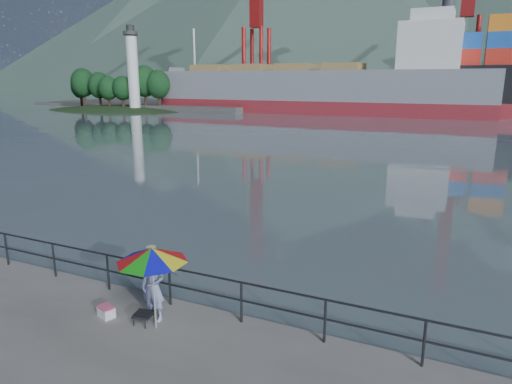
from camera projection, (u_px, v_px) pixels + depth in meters
harbor_water at (443, 100)px, 124.73m from camera, size 500.00×280.00×0.00m
far_dock at (487, 109)px, 88.08m from camera, size 200.00×40.00×0.40m
guardrail at (138, 278)px, 11.77m from camera, size 22.00×0.06×1.03m
lighthouse_islet at (114, 108)px, 87.46m from camera, size 48.00×26.40×19.20m
fisherman at (153, 286)px, 10.59m from camera, size 0.62×0.42×1.68m
beach_umbrella at (152, 255)px, 9.98m from camera, size 2.11×2.11×1.94m
folding_stool at (144, 318)px, 10.54m from camera, size 0.49×0.49×0.27m
cooler_bag at (106, 312)px, 10.87m from camera, size 0.48×0.39×0.24m
fishing_rod at (167, 301)px, 11.68m from camera, size 0.40×1.53×1.11m
bulk_carrier at (325, 88)px, 78.78m from camera, size 58.09×10.05×14.50m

